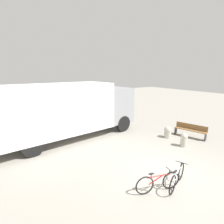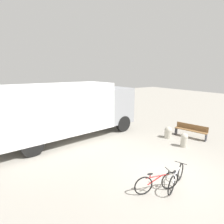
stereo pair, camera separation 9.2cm
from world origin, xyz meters
The scene contains 7 objects.
ground_plane centered at (0.00, 0.00, 0.00)m, with size 60.00×60.00×0.00m, color gray.
delivery_truck centered at (-1.86, 5.96, 1.88)m, with size 8.61×3.28×3.37m.
park_bench centered at (4.48, 1.91, 0.48)m, with size 0.89×1.94×0.82m.
bicycle_near centered at (-1.20, -0.55, 0.36)m, with size 1.63×0.60×0.76m.
bicycle_middle centered at (-0.41, -0.73, 0.36)m, with size 1.60×0.67×0.76m.
bollard_near_bench centered at (2.85, 1.25, 0.42)m, with size 0.37×0.37×0.78m.
bollard_far_bench centered at (3.20, 2.62, 0.37)m, with size 0.45×0.45×0.72m.
Camera 1 is at (-5.42, -4.08, 4.05)m, focal length 28.00 mm.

